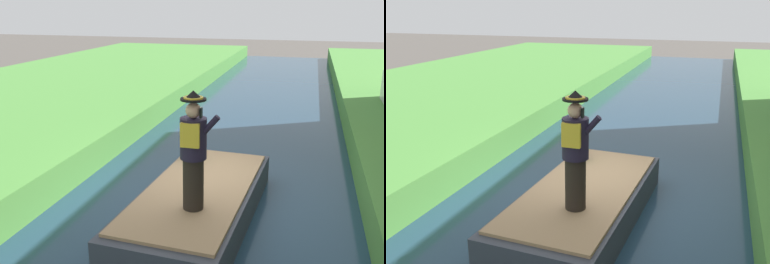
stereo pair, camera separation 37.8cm
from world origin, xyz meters
The scene contains 5 objects.
ground_plane centered at (0.00, 0.00, 0.00)m, with size 80.00×80.00×0.00m, color #4C4742.
canal_water centered at (0.00, 0.00, 0.05)m, with size 5.58×48.00×0.10m, color #1E384C.
boat centered at (0.00, -0.74, 0.40)m, with size 2.02×4.29×0.61m.
person_pirate centered at (0.12, -1.52, 1.64)m, with size 0.61×0.42×1.85m.
parrot_plush centered at (-0.50, 0.58, 0.95)m, with size 0.36×0.35×0.57m.
Camera 1 is at (1.71, -7.35, 3.75)m, focal length 40.23 mm.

